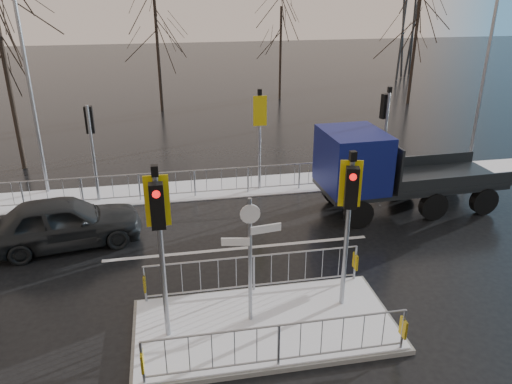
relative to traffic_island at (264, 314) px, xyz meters
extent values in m
plane|color=black|center=(0.01, -0.01, -0.39)|extent=(120.00, 120.00, 0.00)
cube|color=white|center=(0.01, 8.59, -0.37)|extent=(30.00, 2.00, 0.04)
cube|color=silver|center=(0.01, 3.79, -0.39)|extent=(8.00, 0.15, 0.01)
cube|color=#60605B|center=(0.01, -0.01, -0.33)|extent=(6.00, 3.00, 0.12)
cube|color=white|center=(0.01, -0.01, -0.26)|extent=(5.85, 2.85, 0.03)
cube|color=gold|center=(-2.69, -1.39, 0.28)|extent=(0.05, 0.28, 0.42)
cube|color=gold|center=(2.71, -1.39, 0.28)|extent=(0.05, 0.28, 0.42)
cube|color=gold|center=(-2.69, 1.37, 0.28)|extent=(0.05, 0.28, 0.42)
cube|color=gold|center=(2.71, 1.37, 0.28)|extent=(0.05, 0.28, 0.42)
cylinder|color=#8E939B|center=(-2.19, -0.01, 1.63)|extent=(0.11, 0.11, 3.80)
cube|color=black|center=(-2.19, -0.19, 2.98)|extent=(0.28, 0.22, 0.95)
cylinder|color=red|center=(-2.19, -0.30, 3.28)|extent=(0.16, 0.04, 0.16)
cube|color=gold|center=(-2.19, 0.06, 2.98)|extent=(0.50, 0.03, 1.10)
cube|color=black|center=(-2.19, -0.01, 3.65)|extent=(0.14, 0.14, 0.22)
cylinder|color=#8E939B|center=(2.01, 0.39, 1.58)|extent=(0.11, 0.11, 3.70)
cube|color=black|center=(1.96, 0.22, 2.88)|extent=(0.33, 0.28, 0.95)
cylinder|color=red|center=(1.94, 0.11, 3.18)|extent=(0.16, 0.08, 0.16)
cube|color=gold|center=(2.03, 0.46, 2.88)|extent=(0.49, 0.16, 1.10)
cube|color=black|center=(2.01, 0.39, 3.55)|extent=(0.14, 0.14, 0.22)
cylinder|color=#8E939B|center=(-0.29, 0.19, 1.28)|extent=(0.09, 0.09, 3.10)
cube|color=silver|center=(0.06, 0.19, 2.08)|extent=(0.70, 0.14, 0.18)
cube|color=silver|center=(-0.61, 0.19, 1.83)|extent=(0.62, 0.15, 0.18)
cylinder|color=silver|center=(-0.29, 0.16, 2.48)|extent=(0.44, 0.03, 0.44)
cylinder|color=#8E939B|center=(-4.49, 8.29, 1.40)|extent=(0.11, 0.11, 3.50)
cube|color=black|center=(-4.49, 8.47, 2.60)|extent=(0.28, 0.22, 0.95)
cylinder|color=red|center=(-4.49, 8.58, 2.90)|extent=(0.16, 0.04, 0.16)
cylinder|color=#8E939B|center=(1.51, 8.29, 1.45)|extent=(0.11, 0.11, 3.60)
cube|color=black|center=(1.51, 8.47, 2.70)|extent=(0.28, 0.22, 0.95)
cylinder|color=red|center=(1.51, 8.58, 3.00)|extent=(0.16, 0.04, 0.16)
cube|color=gold|center=(1.51, 8.22, 2.70)|extent=(0.50, 0.03, 1.10)
cube|color=black|center=(1.51, 8.29, 3.37)|extent=(0.14, 0.14, 0.22)
cylinder|color=#8E939B|center=(6.51, 8.29, 1.40)|extent=(0.11, 0.11, 3.50)
cube|color=black|center=(6.46, 8.46, 2.60)|extent=(0.33, 0.28, 0.95)
cylinder|color=red|center=(6.44, 8.57, 2.90)|extent=(0.16, 0.08, 0.16)
cube|color=black|center=(6.51, 8.29, 3.27)|extent=(0.14, 0.14, 0.22)
imported|color=black|center=(-5.11, 5.00, 0.38)|extent=(4.75, 2.49, 1.54)
cylinder|color=black|center=(4.04, 4.49, 0.09)|extent=(0.97, 0.33, 0.96)
cylinder|color=black|center=(3.96, 6.51, 0.09)|extent=(0.97, 0.33, 0.96)
cylinder|color=black|center=(6.73, 4.59, 0.09)|extent=(0.97, 0.33, 0.96)
cylinder|color=black|center=(6.65, 6.61, 0.09)|extent=(0.97, 0.33, 0.96)
cylinder|color=black|center=(8.66, 4.67, 0.09)|extent=(0.97, 0.33, 0.96)
cylinder|color=black|center=(8.58, 6.69, 0.09)|extent=(0.97, 0.33, 0.96)
cube|color=black|center=(6.31, 5.59, 0.55)|extent=(6.44, 2.46, 0.15)
cube|color=navy|center=(4.09, 5.50, 1.59)|extent=(2.01, 2.38, 1.93)
cube|color=black|center=(5.03, 5.54, 1.98)|extent=(0.11, 1.93, 1.06)
cube|color=#2D3033|center=(3.52, 5.48, 0.52)|extent=(0.20, 2.22, 0.34)
cube|color=black|center=(7.36, 5.63, 0.69)|extent=(4.32, 2.47, 0.12)
cube|color=black|center=(5.30, 5.55, 1.46)|extent=(0.17, 2.31, 1.44)
cylinder|color=black|center=(-7.99, 12.49, 3.29)|extent=(0.20, 0.20, 7.36)
cylinder|color=black|center=(-1.99, 21.99, 3.06)|extent=(0.19, 0.19, 6.90)
cylinder|color=black|center=(6.01, 23.99, 2.60)|extent=(0.16, 0.16, 5.98)
cylinder|color=black|center=(14.01, 20.99, 3.29)|extent=(0.20, 0.20, 7.36)
cylinder|color=#8E939B|center=(10.51, 8.49, 3.61)|extent=(0.14, 0.14, 8.00)
cylinder|color=#8E939B|center=(-6.49, 9.49, 3.71)|extent=(0.14, 0.14, 8.20)
camera|label=1|loc=(-1.94, -9.24, 7.01)|focal=35.00mm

